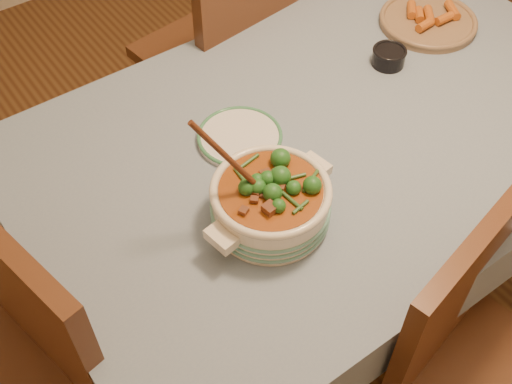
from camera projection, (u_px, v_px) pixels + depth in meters
floor at (315, 281)px, 2.28m from camera, size 4.50×4.50×0.00m
dining_table at (331, 150)px, 1.77m from camera, size 1.68×1.08×0.76m
stew_casserole at (270, 200)px, 1.45m from camera, size 0.35×0.30×0.33m
white_plate at (240, 137)px, 1.66m from camera, size 0.24×0.24×0.02m
condiment_bowl at (389, 56)px, 1.85m from camera, size 0.12×0.12×0.05m
fried_plate at (428, 20)px, 1.98m from camera, size 0.36×0.36×0.05m
chair_far at (233, 50)px, 2.22m from camera, size 0.52×0.52×1.00m
chair_near at (475, 363)px, 1.52m from camera, size 0.51×0.51×0.91m
chair_left at (12, 379)px, 1.46m from camera, size 0.53×0.53×0.96m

